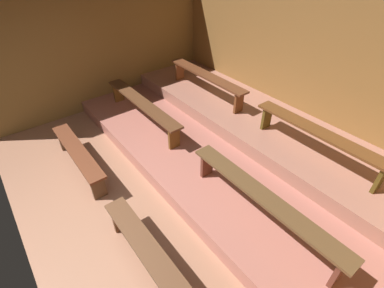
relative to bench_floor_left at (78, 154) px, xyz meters
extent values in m
cube|color=#9F6C52|center=(1.10, 1.53, -0.38)|extent=(6.72, 5.29, 0.08)
cube|color=olive|center=(1.10, 3.80, 1.01)|extent=(6.72, 0.06, 2.71)
cube|color=olive|center=(-1.89, 1.53, 1.01)|extent=(0.06, 5.29, 2.71)
cube|color=#AA6557|center=(1.10, 2.25, -0.23)|extent=(5.92, 3.05, 0.23)
cube|color=#A26A57|center=(1.10, 2.99, 0.01)|extent=(5.92, 1.56, 0.23)
cube|color=brown|center=(0.00, 0.00, 0.07)|extent=(1.72, 0.25, 0.04)
cube|color=brown|center=(-0.74, 0.00, -0.15)|extent=(0.05, 0.20, 0.39)
cube|color=brown|center=(0.74, 0.00, -0.15)|extent=(0.05, 0.20, 0.39)
cube|color=brown|center=(2.20, 0.00, 0.07)|extent=(1.72, 0.25, 0.04)
cube|color=brown|center=(1.46, 0.00, -0.15)|extent=(0.05, 0.20, 0.39)
cube|color=#57341E|center=(-0.36, 1.40, 0.30)|extent=(2.31, 0.25, 0.04)
cube|color=brown|center=(-1.40, 1.40, 0.09)|extent=(0.05, 0.20, 0.39)
cube|color=brown|center=(0.67, 1.40, 0.09)|extent=(0.05, 0.20, 0.39)
cube|color=brown|center=(2.56, 1.40, 0.30)|extent=(2.31, 0.25, 0.04)
cube|color=brown|center=(1.52, 1.40, 0.09)|extent=(0.05, 0.20, 0.39)
cube|color=brown|center=(3.60, 1.40, 0.09)|extent=(0.05, 0.20, 0.39)
cube|color=brown|center=(-0.16, 2.79, 0.54)|extent=(2.10, 0.25, 0.04)
cube|color=brown|center=(-1.09, 2.79, 0.32)|extent=(0.05, 0.20, 0.39)
cube|color=brown|center=(0.77, 2.79, 0.32)|extent=(0.05, 0.20, 0.39)
cube|color=brown|center=(2.36, 2.79, 0.54)|extent=(2.10, 0.25, 0.04)
cube|color=#523F15|center=(1.43, 2.79, 0.32)|extent=(0.05, 0.20, 0.39)
cube|color=#523F15|center=(3.29, 2.79, 0.32)|extent=(0.05, 0.20, 0.39)
camera|label=1|loc=(3.86, -0.69, 2.84)|focal=26.33mm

